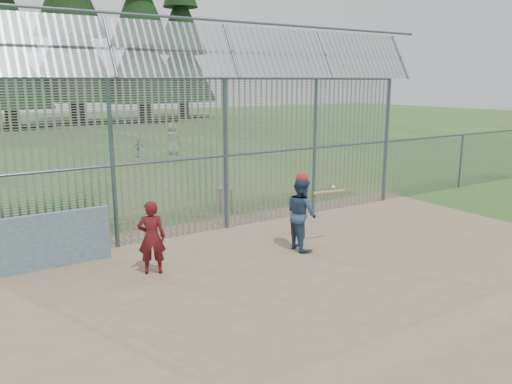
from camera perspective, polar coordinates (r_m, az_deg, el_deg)
ground at (r=10.88m, az=5.71°, el=-8.65°), size 120.00×120.00×0.00m
dirt_infield at (r=10.52m, az=7.40°, el=-9.40°), size 14.00×10.00×0.02m
dugout_wall at (r=11.48m, az=-22.47°, el=-5.17°), size 2.50×0.12×1.20m
batter at (r=11.77m, az=5.21°, el=-2.47°), size 0.74×0.91×1.73m
onlooker at (r=10.48m, az=-11.85°, el=-5.11°), size 0.66×0.56×1.55m
bg_kid_standing at (r=27.45m, az=-9.54°, el=5.98°), size 0.85×0.56×1.72m
bg_kid_seated at (r=27.06m, az=-13.22°, el=4.91°), size 0.56×0.24×0.95m
batting_gear at (r=11.66m, az=5.88°, el=1.26°), size 1.26×0.40×0.56m
trash_can at (r=15.36m, az=-3.66°, el=-0.81°), size 0.56×0.56×0.82m
backstop_fence at (r=14.07m, az=3.13°, el=6.15°), size 20.09×0.81×5.30m
conifer_row at (r=50.62m, az=-24.10°, el=19.37°), size 38.48×12.26×20.20m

